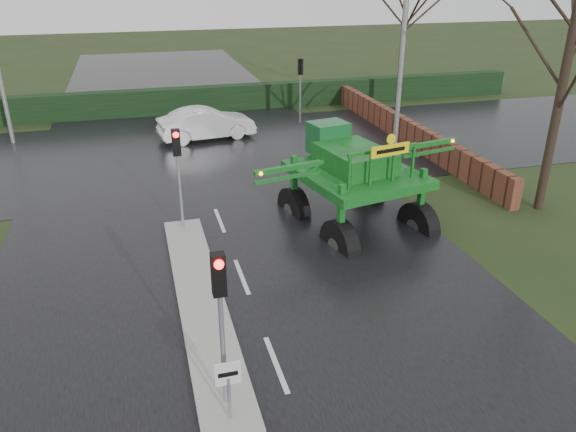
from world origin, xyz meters
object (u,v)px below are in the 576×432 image
object	(u,v)px
keep_left_sign	(228,382)
crop_sprayer	(339,183)
traffic_signal_near	(220,299)
traffic_signal_mid	(177,158)
street_light_right	(398,24)
traffic_signal_far	(300,76)
white_sedan	(207,139)

from	to	relation	value
keep_left_sign	crop_sprayer	size ratio (longest dim) A/B	0.17
traffic_signal_near	traffic_signal_mid	bearing A→B (deg)	90.00
traffic_signal_near	crop_sprayer	xyz separation A→B (m)	(4.65, 6.28, -0.51)
traffic_signal_near	traffic_signal_mid	world-z (taller)	same
keep_left_sign	street_light_right	world-z (taller)	street_light_right
traffic_signal_far	traffic_signal_near	bearing A→B (deg)	69.64
traffic_signal_near	white_sedan	world-z (taller)	traffic_signal_near
traffic_signal_mid	white_sedan	world-z (taller)	traffic_signal_mid
traffic_signal_mid	crop_sprayer	xyz separation A→B (m)	(4.65, -2.22, -0.51)
street_light_right	keep_left_sign	bearing A→B (deg)	-125.12
white_sedan	keep_left_sign	bearing A→B (deg)	165.22
keep_left_sign	traffic_signal_near	world-z (taller)	traffic_signal_near
white_sedan	street_light_right	bearing A→B (deg)	-138.35
keep_left_sign	traffic_signal_far	world-z (taller)	traffic_signal_far
traffic_signal_mid	street_light_right	xyz separation A→B (m)	(9.49, 4.51, 3.40)
traffic_signal_near	white_sedan	xyz separation A→B (m)	(2.28, 19.11, -2.59)
traffic_signal_far	street_light_right	distance (m)	8.86
keep_left_sign	street_light_right	bearing A→B (deg)	54.88
keep_left_sign	white_sedan	bearing A→B (deg)	83.37
traffic_signal_near	street_light_right	bearing A→B (deg)	53.87
crop_sprayer	traffic_signal_near	bearing A→B (deg)	-138.16
traffic_signal_mid	street_light_right	size ratio (longest dim) A/B	0.35
traffic_signal_mid	traffic_signal_far	size ratio (longest dim) A/B	1.00
keep_left_sign	traffic_signal_mid	bearing A→B (deg)	90.00
traffic_signal_far	crop_sprayer	world-z (taller)	crop_sprayer
traffic_signal_near	traffic_signal_mid	xyz separation A→B (m)	(0.00, 8.50, 0.00)
crop_sprayer	keep_left_sign	bearing A→B (deg)	-136.12
traffic_signal_near	crop_sprayer	world-z (taller)	crop_sprayer
keep_left_sign	white_sedan	distance (m)	19.76
traffic_signal_near	white_sedan	size ratio (longest dim) A/B	0.73
traffic_signal_mid	white_sedan	distance (m)	11.15
traffic_signal_far	white_sedan	bearing A→B (deg)	19.07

